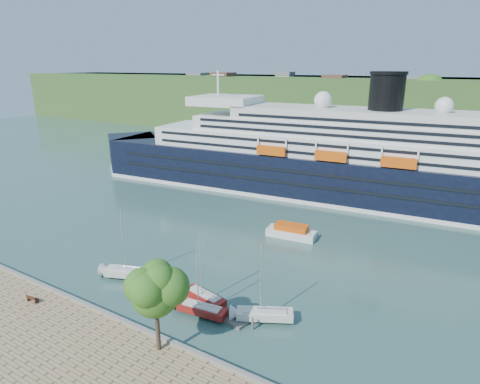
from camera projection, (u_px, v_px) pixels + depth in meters
The scene contains 12 objects.
ground at pixel (115, 324), 46.92m from camera, with size 400.00×400.00×0.00m, color #2D514A.
far_hillside at pixel (389, 109), 161.70m from camera, with size 400.00×50.00×24.00m, color #2A5221.
quay_coping at pixel (113, 316), 46.41m from camera, with size 220.00×0.50×0.30m, color slate.
cruise_ship at pixel (321, 135), 89.97m from camera, with size 123.80×18.03×27.80m, color black, non-canonical shape.
park_bench at pixel (33, 298), 49.29m from camera, with size 1.62×0.66×1.04m, color #492415, non-canonical shape.
promenade_tree at pixel (156, 304), 39.62m from camera, with size 6.50×6.50×10.76m, color #32621A, non-canonical shape.
floating_pontoon at pixel (191, 297), 52.02m from camera, with size 18.42×2.25×0.41m, color slate, non-canonical shape.
sailboat_white_near at pixel (127, 247), 55.19m from camera, with size 7.75×2.15×10.01m, color silver, non-canonical shape.
sailboat_red at pixel (204, 272), 49.58m from camera, with size 6.80×1.89×8.78m, color maroon, non-canonical shape.
sailboat_white_far at pixel (265, 286), 45.93m from camera, with size 7.31×2.03×9.44m, color silver, non-canonical shape.
tender_launch at pixel (291, 231), 70.13m from camera, with size 8.63×2.95×2.39m, color #DB500C, non-canonical shape.
sailboat_extra at pixel (201, 284), 47.02m from camera, with size 6.85×1.90×8.84m, color maroon, non-canonical shape.
Camera 1 is at (33.16, -26.78, 28.93)m, focal length 30.00 mm.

